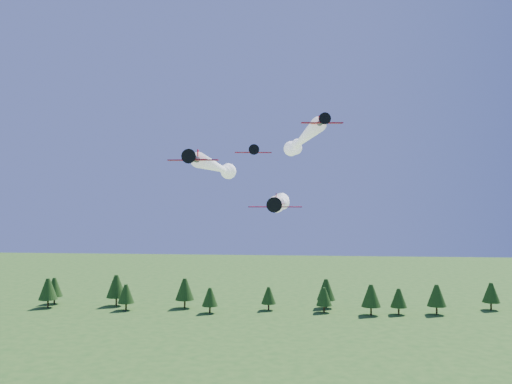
# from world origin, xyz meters

# --- Properties ---
(plane_lead) EXTENTS (7.64, 53.62, 3.70)m
(plane_lead) POSITION_xyz_m (1.71, 21.59, 38.34)
(plane_lead) COLOR black
(plane_lead) RESTS_ON ground
(plane_left) EXTENTS (7.82, 52.33, 3.70)m
(plane_left) POSITION_xyz_m (-11.20, 26.13, 45.44)
(plane_left) COLOR black
(plane_left) RESTS_ON ground
(plane_right) EXTENTS (11.48, 55.48, 3.70)m
(plane_right) POSITION_xyz_m (5.45, 31.84, 51.36)
(plane_right) COLOR black
(plane_right) RESTS_ON ground
(plane_slot) EXTENTS (6.48, 7.06, 2.26)m
(plane_slot) POSITION_xyz_m (-2.44, 9.11, 47.41)
(plane_slot) COLOR black
(plane_slot) RESTS_ON ground
(treeline) EXTENTS (177.70, 20.67, 11.18)m
(treeline) POSITION_xyz_m (-8.69, 109.39, 6.26)
(treeline) COLOR #382314
(treeline) RESTS_ON ground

